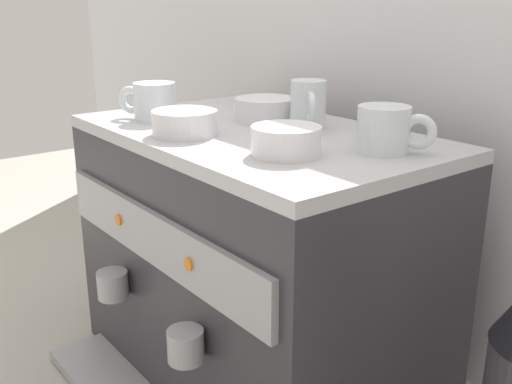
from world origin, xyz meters
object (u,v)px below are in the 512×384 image
ceramic_cup_0 (153,101)px  ceramic_bowl_0 (265,110)px  ceramic_bowl_2 (185,123)px  ceramic_cup_2 (386,129)px  milk_pitcher (142,261)px  espresso_machine (254,259)px  ceramic_cup_1 (308,105)px  ceramic_bowl_1 (286,141)px

ceramic_cup_0 → ceramic_bowl_0: (0.14, 0.16, -0.01)m
ceramic_cup_0 → ceramic_bowl_2: bearing=-8.3°
ceramic_cup_2 → milk_pitcher: ceramic_cup_2 is taller
espresso_machine → ceramic_cup_0: bearing=-154.5°
ceramic_cup_1 → ceramic_bowl_2: size_ratio=0.86×
ceramic_cup_1 → milk_pitcher: bearing=-170.1°
ceramic_cup_0 → ceramic_cup_1: bearing=37.3°
ceramic_cup_0 → ceramic_cup_2: size_ratio=1.00×
espresso_machine → ceramic_bowl_2: bearing=-110.7°
espresso_machine → ceramic_cup_1: bearing=64.0°
espresso_machine → ceramic_cup_1: size_ratio=7.04×
milk_pitcher → ceramic_bowl_2: bearing=-14.9°
ceramic_cup_0 → ceramic_bowl_2: (0.15, -0.02, -0.02)m
espresso_machine → ceramic_cup_0: ceramic_cup_0 is taller
ceramic_bowl_2 → ceramic_cup_2: bearing=31.4°
ceramic_bowl_2 → ceramic_cup_0: bearing=171.7°
ceramic_cup_1 → ceramic_cup_2: bearing=-7.6°
ceramic_cup_0 → ceramic_cup_1: (0.23, 0.18, 0.01)m
ceramic_cup_0 → ceramic_bowl_0: bearing=49.8°
ceramic_cup_2 → milk_pitcher: size_ratio=0.77×
ceramic_cup_1 → milk_pitcher: (-0.51, -0.09, -0.46)m
ceramic_cup_0 → milk_pitcher: (-0.27, 0.09, -0.45)m
ceramic_bowl_0 → ceramic_cup_1: bearing=10.1°
ceramic_cup_1 → ceramic_cup_2: 0.20m
espresso_machine → milk_pitcher: size_ratio=4.71×
ceramic_cup_2 → ceramic_bowl_2: bearing=-148.6°
ceramic_cup_1 → ceramic_cup_2: ceramic_cup_1 is taller
ceramic_cup_2 → ceramic_bowl_2: 0.33m
ceramic_cup_0 → ceramic_cup_1: 0.29m
ceramic_cup_0 → ceramic_cup_2: bearing=19.3°
espresso_machine → ceramic_bowl_2: 0.29m
ceramic_cup_2 → ceramic_bowl_2: (-0.28, -0.17, -0.01)m
espresso_machine → ceramic_bowl_1: 0.32m
ceramic_cup_1 → ceramic_bowl_2: bearing=-113.0°
ceramic_cup_0 → ceramic_bowl_0: ceramic_cup_0 is taller
espresso_machine → ceramic_cup_1: (0.04, 0.09, 0.29)m
ceramic_bowl_0 → espresso_machine: bearing=-51.1°
ceramic_bowl_0 → ceramic_bowl_1: 0.26m
ceramic_cup_0 → ceramic_cup_2: (0.43, 0.15, -0.00)m
ceramic_cup_0 → ceramic_bowl_0: size_ratio=0.96×
ceramic_cup_1 → ceramic_bowl_2: 0.22m
ceramic_cup_2 → ceramic_bowl_0: size_ratio=0.95×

